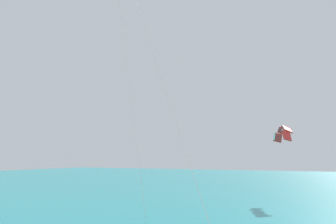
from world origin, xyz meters
TOP-DOWN VIEW (x-y plane):
  - sea at (0.00, 72.32)m, footprint 200.00×120.00m
  - kite_distant at (1.88, 42.53)m, footprint 2.95×4.99m

SIDE VIEW (x-z plane):
  - sea at x=0.00m, z-range 0.00..0.20m
  - kite_distant at x=1.88m, z-range 6.94..8.89m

